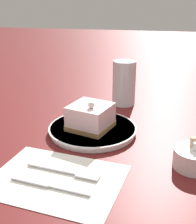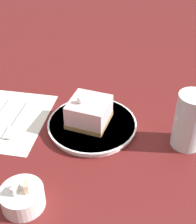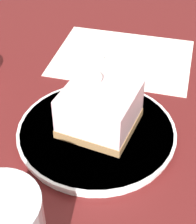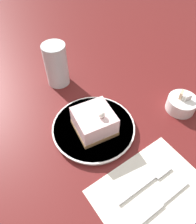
% 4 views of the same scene
% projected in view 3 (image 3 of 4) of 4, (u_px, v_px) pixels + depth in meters
% --- Properties ---
extents(ground_plane, '(4.00, 4.00, 0.00)m').
position_uv_depth(ground_plane, '(120.00, 147.00, 0.52)').
color(ground_plane, '#5B1919').
extents(plate, '(0.22, 0.22, 0.02)m').
position_uv_depth(plate, '(94.00, 132.00, 0.53)').
color(plate, white).
rests_on(plate, ground_plane).
extents(cake_slice, '(0.12, 0.12, 0.08)m').
position_uv_depth(cake_slice, '(97.00, 109.00, 0.51)').
color(cake_slice, '#9E7547').
rests_on(cake_slice, plate).
extents(napkin, '(0.23, 0.28, 0.00)m').
position_uv_depth(napkin, '(121.00, 57.00, 0.70)').
color(napkin, white).
rests_on(napkin, ground_plane).
extents(fork, '(0.04, 0.16, 0.00)m').
position_uv_depth(fork, '(110.00, 62.00, 0.68)').
color(fork, silver).
rests_on(fork, napkin).
extents(knife, '(0.04, 0.16, 0.00)m').
position_uv_depth(knife, '(131.00, 50.00, 0.72)').
color(knife, silver).
rests_on(knife, napkin).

